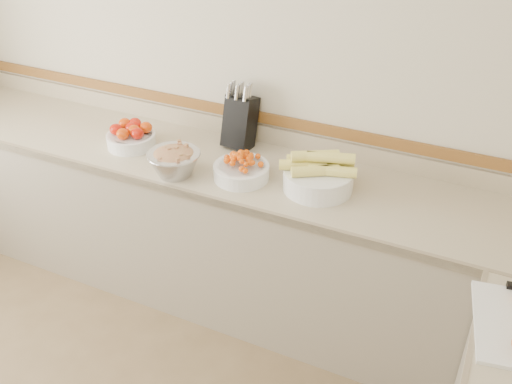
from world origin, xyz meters
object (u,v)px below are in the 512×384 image
at_px(corn_bowl, 318,175).
at_px(rhubarb_bowl, 174,161).
at_px(tomato_bowl, 131,136).
at_px(knife_block, 240,120).
at_px(cherry_tomato_bowl, 241,169).

bearing_deg(corn_bowl, rhubarb_bowl, -165.52).
bearing_deg(tomato_bowl, knife_block, 25.68).
bearing_deg(cherry_tomato_bowl, tomato_bowl, 175.36).
xyz_separation_m(knife_block, tomato_bowl, (-0.54, -0.26, -0.09)).
relative_size(cherry_tomato_bowl, corn_bowl, 0.75).
xyz_separation_m(tomato_bowl, rhubarb_bowl, (0.39, -0.17, 0.02)).
bearing_deg(corn_bowl, tomato_bowl, -179.39).
bearing_deg(knife_block, tomato_bowl, -154.32).
bearing_deg(knife_block, cherry_tomato_bowl, -62.84).
bearing_deg(tomato_bowl, cherry_tomato_bowl, -4.64).
height_order(cherry_tomato_bowl, rhubarb_bowl, same).
bearing_deg(corn_bowl, cherry_tomato_bowl, -169.83).
distance_m(cherry_tomato_bowl, rhubarb_bowl, 0.34).
distance_m(knife_block, tomato_bowl, 0.61).
relative_size(knife_block, cherry_tomato_bowl, 1.32).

